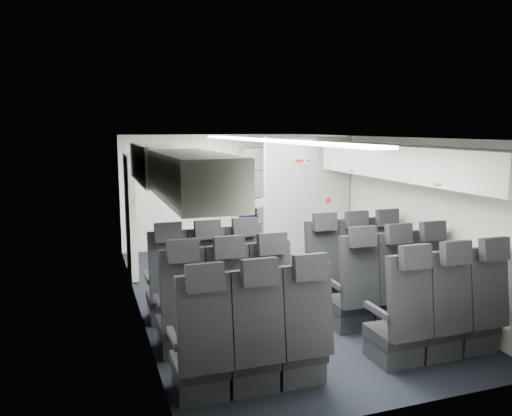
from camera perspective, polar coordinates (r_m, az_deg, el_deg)
cabin_shell at (r=6.68m, az=1.11°, el=-0.73°), size 3.41×6.01×2.16m
seat_row_front at (r=6.36m, az=2.75°, el=-7.92°), size 3.33×0.56×1.24m
seat_row_mid at (r=5.58m, az=6.22°, el=-10.44°), size 3.33×0.56×1.24m
seat_row_rear at (r=4.84m, az=10.87°, el=-13.71°), size 3.33×0.56×1.24m
overhead_bin_left_rear at (r=4.29m, az=-7.33°, el=3.61°), size 0.53×1.80×0.40m
overhead_bin_left_front_open at (r=6.01m, az=-11.09°, el=3.89°), size 0.64×1.70×0.72m
overhead_bin_right_rear at (r=5.57m, az=22.23°, el=4.26°), size 0.53×1.80×0.40m
overhead_bin_right_front at (r=6.98m, az=12.76°, el=5.55°), size 0.53×1.70×0.40m
bulkhead_partition at (r=7.79m, az=5.88°, el=0.27°), size 1.40×0.15×2.13m
galley_unit at (r=9.56m, az=0.88°, el=1.19°), size 0.85×0.52×1.90m
boarding_door at (r=7.87m, az=-14.15°, el=-0.76°), size 0.12×1.27×1.86m
flight_attendant at (r=8.37m, az=-1.08°, el=-0.86°), size 0.50×0.66×1.63m
carry_on_bag at (r=6.25m, az=-10.66°, el=4.91°), size 0.39×0.28×0.23m
papers at (r=8.35m, az=0.26°, el=0.55°), size 0.21×0.06×0.14m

